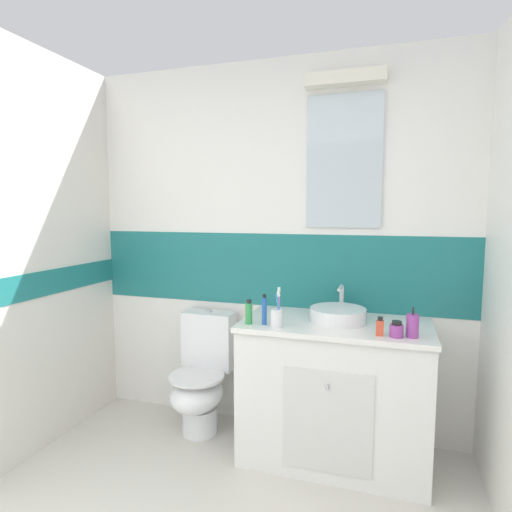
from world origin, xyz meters
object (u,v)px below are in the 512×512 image
(deodorant_spray_can, at_px, (249,313))
(hair_gel_jar, at_px, (396,330))
(toilet, at_px, (202,377))
(perfume_flask_small, at_px, (380,327))
(soap_dispenser, at_px, (412,326))
(toothpaste_tube_upright, at_px, (264,310))
(sink_basin, at_px, (338,314))
(toothbrush_cup, at_px, (277,317))

(deodorant_spray_can, height_order, hair_gel_jar, deodorant_spray_can)
(toilet, xyz_separation_m, perfume_flask_small, (1.16, -0.26, 0.52))
(soap_dispenser, relative_size, toothpaste_tube_upright, 0.91)
(toilet, bearing_deg, sink_basin, -2.76)
(sink_basin, height_order, deodorant_spray_can, sink_basin)
(perfume_flask_small, bearing_deg, toothbrush_cup, -179.00)
(sink_basin, bearing_deg, toothpaste_tube_upright, -154.14)
(sink_basin, bearing_deg, toilet, 177.24)
(soap_dispenser, height_order, perfume_flask_small, soap_dispenser)
(toilet, height_order, perfume_flask_small, perfume_flask_small)
(toothbrush_cup, xyz_separation_m, toothpaste_tube_upright, (-0.08, 0.03, 0.02))
(toilet, bearing_deg, perfume_flask_small, -12.67)
(sink_basin, distance_m, hair_gel_jar, 0.39)
(toothbrush_cup, bearing_deg, hair_gel_jar, 0.98)
(deodorant_spray_can, xyz_separation_m, hair_gel_jar, (0.82, -0.01, -0.03))
(toothbrush_cup, bearing_deg, soap_dispenser, 2.58)
(sink_basin, xyz_separation_m, toilet, (-0.91, 0.04, -0.52))
(deodorant_spray_can, bearing_deg, toothpaste_tube_upright, 9.16)
(sink_basin, xyz_separation_m, perfume_flask_small, (0.24, -0.22, 0.00))
(deodorant_spray_can, xyz_separation_m, toothpaste_tube_upright, (0.09, 0.01, 0.02))
(hair_gel_jar, bearing_deg, perfume_flask_small, -179.14)
(soap_dispenser, bearing_deg, sink_basin, 154.50)
(deodorant_spray_can, bearing_deg, sink_basin, 23.04)
(hair_gel_jar, distance_m, toothpaste_tube_upright, 0.73)
(toothbrush_cup, distance_m, hair_gel_jar, 0.64)
(deodorant_spray_can, distance_m, hair_gel_jar, 0.82)
(sink_basin, relative_size, toilet, 0.46)
(perfume_flask_small, bearing_deg, soap_dispenser, 8.00)
(deodorant_spray_can, xyz_separation_m, perfume_flask_small, (0.73, -0.01, -0.02))
(hair_gel_jar, bearing_deg, soap_dispenser, 15.27)
(sink_basin, bearing_deg, deodorant_spray_can, -156.96)
(toothpaste_tube_upright, bearing_deg, toothbrush_cup, -21.59)
(toilet, distance_m, perfume_flask_small, 1.30)
(deodorant_spray_can, bearing_deg, soap_dispenser, 0.91)
(soap_dispenser, bearing_deg, toothbrush_cup, -177.42)
(toothpaste_tube_upright, bearing_deg, toilet, 155.25)
(toilet, height_order, toothpaste_tube_upright, toothpaste_tube_upright)
(hair_gel_jar, height_order, perfume_flask_small, perfume_flask_small)
(sink_basin, xyz_separation_m, hair_gel_jar, (0.33, -0.22, -0.01))
(soap_dispenser, distance_m, deodorant_spray_can, 0.89)
(toilet, height_order, hair_gel_jar, hair_gel_jar)
(toilet, distance_m, hair_gel_jar, 1.37)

